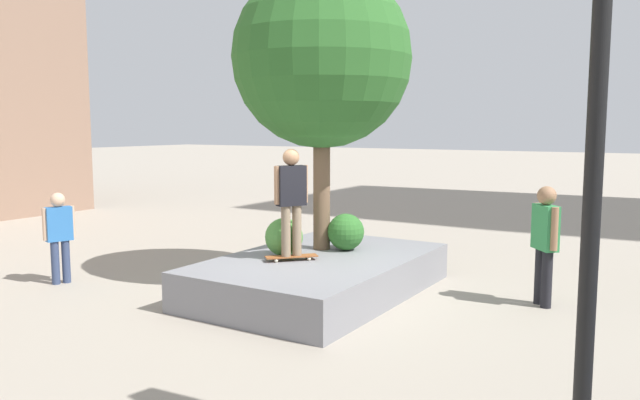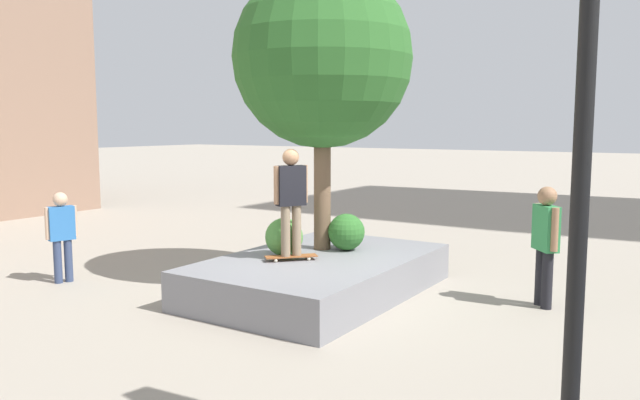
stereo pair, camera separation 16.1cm
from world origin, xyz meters
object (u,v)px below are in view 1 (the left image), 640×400
at_px(skateboarder, 291,195).
at_px(bystander_watching, 545,237).
at_px(planter_ledge, 320,275).
at_px(pedestrian_crossing, 59,231).
at_px(plaza_tree, 322,59).
at_px(traffic_light_corner, 602,43).
at_px(skateboard, 292,257).

bearing_deg(skateboarder, bystander_watching, 115.45).
height_order(planter_ledge, pedestrian_crossing, pedestrian_crossing).
bearing_deg(plaza_tree, traffic_light_corner, 47.66).
xyz_separation_m(planter_ledge, traffic_light_corner, (3.80, 4.47, 2.86)).
xyz_separation_m(pedestrian_crossing, bystander_watching, (-2.90, 7.20, 0.14)).
bearing_deg(pedestrian_crossing, planter_ledge, 113.55).
bearing_deg(planter_ledge, bystander_watching, 109.79).
bearing_deg(traffic_light_corner, bystander_watching, -165.15).
bearing_deg(skateboard, plaza_tree, -175.18).
distance_m(plaza_tree, skateboarder, 2.35).
bearing_deg(plaza_tree, pedestrian_crossing, -58.25).
height_order(pedestrian_crossing, bystander_watching, bystander_watching).
xyz_separation_m(plaza_tree, bystander_watching, (-0.59, 3.47, -2.70)).
distance_m(skateboarder, bystander_watching, 3.79).
relative_size(skateboard, bystander_watching, 0.41).
distance_m(skateboard, pedestrian_crossing, 4.04).
relative_size(planter_ledge, skateboarder, 2.55).
xyz_separation_m(skateboard, pedestrian_crossing, (1.29, -3.82, 0.24)).
height_order(planter_ledge, traffic_light_corner, traffic_light_corner).
distance_m(planter_ledge, pedestrian_crossing, 4.45).
relative_size(skateboarder, pedestrian_crossing, 1.06).
relative_size(planter_ledge, plaza_tree, 0.91).
bearing_deg(traffic_light_corner, plaza_tree, -132.34).
xyz_separation_m(skateboard, skateboarder, (0.00, 0.00, 0.96)).
xyz_separation_m(skateboarder, pedestrian_crossing, (1.29, -3.82, -0.72)).
bearing_deg(bystander_watching, pedestrian_crossing, -68.08).
relative_size(traffic_light_corner, bystander_watching, 2.62).
bearing_deg(pedestrian_crossing, plaza_tree, 121.75).
distance_m(traffic_light_corner, pedestrian_crossing, 9.04).
xyz_separation_m(plaza_tree, skateboard, (1.02, 0.09, -3.07)).
distance_m(plaza_tree, skateboard, 3.24).
bearing_deg(planter_ledge, skateboard, -25.09).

